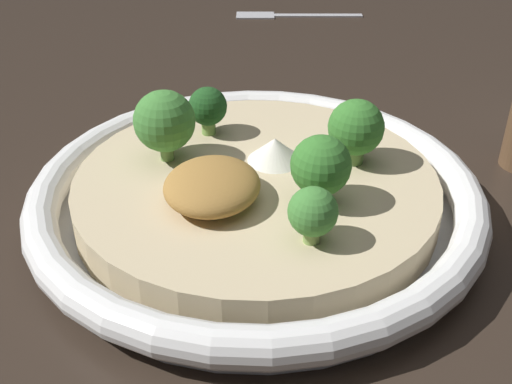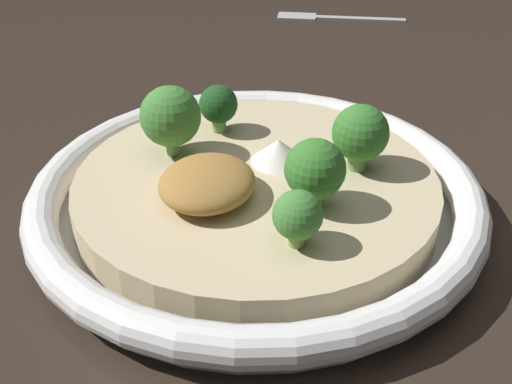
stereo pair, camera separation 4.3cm
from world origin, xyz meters
name	(u,v)px [view 1 (the left image)]	position (x,y,z in m)	size (l,w,h in m)	color
ground_plane	(256,216)	(0.00, 0.00, 0.00)	(6.00, 6.00, 0.00)	#2D231C
risotto_bowl	(256,195)	(0.00, 0.00, 0.02)	(0.30, 0.30, 0.03)	white
cheese_sprinkle	(275,149)	(-0.02, 0.01, 0.04)	(0.04, 0.04, 0.02)	white
crispy_onion_garnish	(212,186)	(0.03, -0.02, 0.04)	(0.07, 0.06, 0.02)	#A37538
broccoli_right	(313,213)	(0.07, 0.04, 0.05)	(0.03, 0.03, 0.03)	#84A856
broccoli_back_right	(321,167)	(0.02, 0.04, 0.06)	(0.04, 0.04, 0.04)	#759E4C
broccoli_left	(208,108)	(-0.06, -0.04, 0.05)	(0.03, 0.03, 0.04)	#759E4C
broccoli_back	(356,129)	(-0.03, 0.06, 0.06)	(0.04, 0.04, 0.05)	#668E47
broccoli_front_left	(164,122)	(-0.01, -0.06, 0.06)	(0.04, 0.04, 0.05)	#668E47
fork_utensil	(285,15)	(-0.45, -0.03, 0.00)	(0.04, 0.16, 0.00)	#B7B7BC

